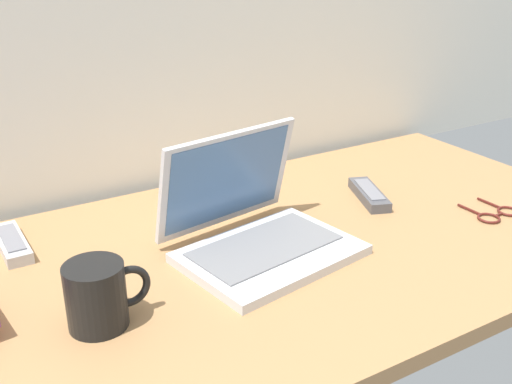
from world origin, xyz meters
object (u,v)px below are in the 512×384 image
coffee_mug (98,295)px  remote_control_near (12,243)px  remote_control_far (369,194)px  eyeglasses (497,214)px  laptop (254,227)px

coffee_mug → remote_control_near: coffee_mug is taller
remote_control_far → eyeglasses: 0.27m
remote_control_near → remote_control_far: (0.73, -0.17, 0.00)m
laptop → remote_control_far: laptop is taller
remote_control_near → remote_control_far: 0.75m
coffee_mug → remote_control_near: size_ratio=0.82×
laptop → coffee_mug: (-0.32, -0.09, 0.01)m
laptop → remote_control_far: size_ratio=2.08×
eyeglasses → remote_control_far: bearing=130.2°
laptop → remote_control_far: bearing=11.4°
remote_control_near → coffee_mug: bearing=-78.1°
coffee_mug → remote_control_near: bearing=101.9°
coffee_mug → remote_control_far: 0.68m
laptop → coffee_mug: 0.33m
remote_control_near → remote_control_far: same height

